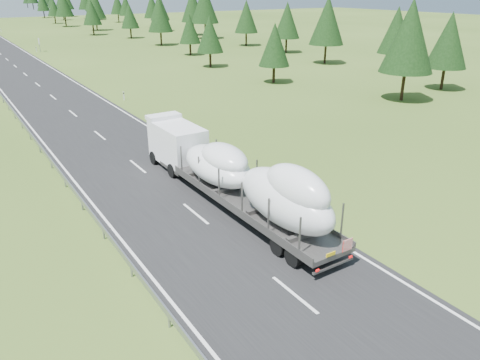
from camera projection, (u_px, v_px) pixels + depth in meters
ground at (196, 214)px, 26.75m from camera, size 400.00×400.00×0.00m
highway_sign at (39, 42)px, 91.86m from camera, size 0.08×0.90×2.60m
tree_line_right at (121, 5)px, 142.25m from camera, size 27.74×341.43×12.64m
boat_truck at (233, 172)px, 26.90m from camera, size 2.92×18.66×4.29m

